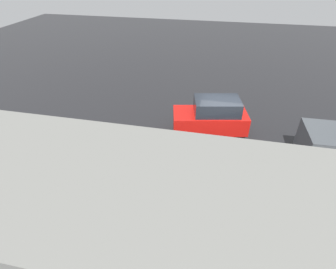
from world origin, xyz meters
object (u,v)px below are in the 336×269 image
(fire_hydrant, at_px, (140,161))
(sign_post, at_px, (112,148))
(moving_hatchback, at_px, (212,117))
(pedestrian, at_px, (116,158))

(fire_hydrant, distance_m, sign_post, 1.67)
(fire_hydrant, xyz_separation_m, sign_post, (0.95, 0.72, 1.18))
(moving_hatchback, xyz_separation_m, fire_hydrant, (2.92, 3.59, -0.63))
(moving_hatchback, xyz_separation_m, pedestrian, (3.97, 3.90, -0.34))
(fire_hydrant, height_order, pedestrian, pedestrian)
(fire_hydrant, bearing_deg, pedestrian, 16.60)
(pedestrian, bearing_deg, fire_hydrant, -163.40)
(pedestrian, bearing_deg, sign_post, 103.56)
(fire_hydrant, relative_size, pedestrian, 0.66)
(fire_hydrant, bearing_deg, sign_post, 36.96)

